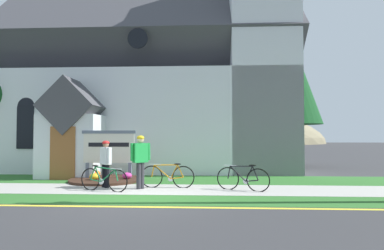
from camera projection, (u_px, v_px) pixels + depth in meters
The scene contains 15 objects.
ground at pixel (155, 180), 12.64m from camera, with size 140.00×140.00×0.00m, color #333335.
sidewalk_slab at pixel (113, 189), 10.50m from camera, with size 32.00×2.03×0.01m, color #A8A59E.
grass_verge at pixel (94, 199), 8.78m from camera, with size 32.00×1.41×0.01m, color #2D6628.
church_lawn at pixel (130, 179), 12.81m from camera, with size 24.00×2.60×0.01m, color #2D6628.
curb_paint_stripe at pixel (81, 206), 7.93m from camera, with size 28.00×0.16×0.01m, color yellow.
church_building at pixel (163, 84), 18.58m from camera, with size 14.97×11.15×13.66m.
church_sign at pixel (109, 148), 12.65m from camera, with size 2.11×0.22×1.94m.
flower_bed at pixel (106, 179), 12.29m from camera, with size 2.73×2.73×0.34m.
bicycle_silver at pixel (104, 179), 10.13m from camera, with size 1.67×0.59×0.82m.
bicycle_yellow at pixel (243, 178), 10.20m from camera, with size 1.62×0.66×0.85m.
bicycle_orange at pixel (168, 176), 10.77m from camera, with size 1.82×0.14×0.83m.
cyclist_in_green_jersey at pixel (140, 157), 10.50m from camera, with size 0.58×0.47×1.75m.
cyclist_in_orange_jersey at pixel (106, 161), 10.78m from camera, with size 0.46×0.55×1.57m.
roadside_conifer at pixel (283, 69), 18.48m from camera, with size 4.24×4.24×8.73m.
distant_hill at pixel (144, 143), 75.23m from camera, with size 81.77×47.37×18.79m, color #847A5B.
Camera 1 is at (2.09, -8.61, 1.74)m, focal length 30.18 mm.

